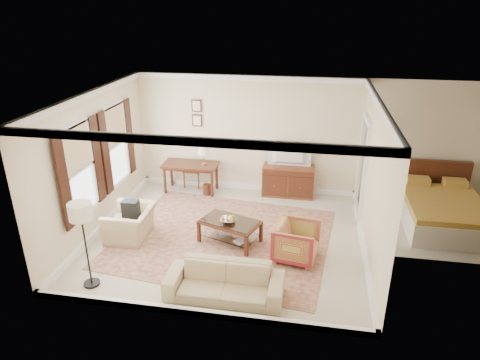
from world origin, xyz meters
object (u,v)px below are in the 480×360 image
(striped_armchair, at_px, (296,240))
(club_armchair, at_px, (130,218))
(coffee_table, at_px, (230,226))
(sofa, at_px, (224,277))
(writing_desk, at_px, (191,168))
(sideboard, at_px, (288,181))
(tv, at_px, (290,147))

(striped_armchair, height_order, club_armchair, club_armchair)
(coffee_table, distance_m, sofa, 1.73)
(writing_desk, height_order, club_armchair, club_armchair)
(striped_armchair, bearing_deg, sideboard, 16.45)
(striped_armchair, xyz_separation_m, club_armchair, (-3.37, 0.21, 0.03))
(coffee_table, height_order, sofa, sofa)
(tv, xyz_separation_m, club_armchair, (-3.02, -2.59, -0.84))
(coffee_table, bearing_deg, striped_armchair, -15.57)
(writing_desk, relative_size, club_armchair, 1.38)
(sofa, bearing_deg, writing_desk, 113.08)
(coffee_table, bearing_deg, writing_desk, 122.50)
(writing_desk, height_order, coffee_table, writing_desk)
(writing_desk, height_order, sofa, same)
(writing_desk, relative_size, sofa, 0.72)
(club_armchair, bearing_deg, writing_desk, 164.87)
(tv, height_order, striped_armchair, tv)
(club_armchair, bearing_deg, tv, 128.95)
(tv, distance_m, club_armchair, 4.07)
(writing_desk, distance_m, sideboard, 2.46)
(writing_desk, xyz_separation_m, coffee_table, (1.45, -2.28, -0.26))
(coffee_table, distance_m, striped_armchair, 1.39)
(sideboard, relative_size, striped_armchair, 1.57)
(writing_desk, height_order, tv, tv)
(writing_desk, distance_m, club_armchair, 2.52)
(writing_desk, distance_m, tv, 2.52)
(writing_desk, xyz_separation_m, sofa, (1.70, -3.99, -0.26))
(tv, relative_size, coffee_table, 0.76)
(tv, relative_size, sofa, 0.52)
(writing_desk, bearing_deg, tv, 3.54)
(club_armchair, height_order, sofa, club_armchair)
(sideboard, relative_size, coffee_table, 0.96)
(coffee_table, bearing_deg, sofa, -81.84)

